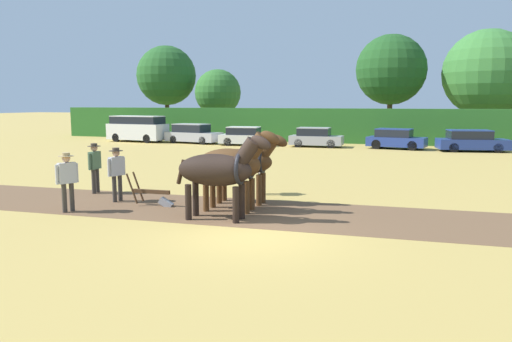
% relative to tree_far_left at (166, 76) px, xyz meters
% --- Properties ---
extents(ground_plane, '(240.00, 240.00, 0.00)m').
position_rel_tree_far_left_xyz_m(ground_plane, '(22.08, -34.34, -5.95)').
color(ground_plane, tan).
extents(plowed_furrow_strip, '(36.15, 6.22, 0.01)m').
position_rel_tree_far_left_xyz_m(plowed_furrow_strip, '(15.14, -32.34, -5.95)').
color(plowed_furrow_strip, brown).
rests_on(plowed_furrow_strip, ground).
extents(hedgerow, '(58.40, 1.46, 2.76)m').
position_rel_tree_far_left_xyz_m(hedgerow, '(22.08, -5.42, -4.57)').
color(hedgerow, '#286023').
rests_on(hedgerow, ground).
extents(tree_far_left, '(6.03, 6.03, 8.98)m').
position_rel_tree_far_left_xyz_m(tree_far_left, '(0.00, 0.00, 0.00)').
color(tree_far_left, '#423323').
rests_on(tree_far_left, ground).
extents(tree_left, '(4.53, 4.53, 6.46)m').
position_rel_tree_far_left_xyz_m(tree_left, '(5.92, -0.38, -1.77)').
color(tree_left, brown).
rests_on(tree_left, ground).
extents(tree_center_left, '(5.96, 5.96, 8.99)m').
position_rel_tree_far_left_xyz_m(tree_center_left, '(22.38, -0.94, 0.04)').
color(tree_center_left, '#4C3823').
rests_on(tree_center_left, ground).
extents(tree_center, '(7.11, 7.11, 9.17)m').
position_rel_tree_far_left_xyz_m(tree_center, '(29.96, -0.08, -0.34)').
color(tree_center, '#423323').
rests_on(tree_center, ground).
extents(draft_horse_lead_left, '(2.83, 1.08, 2.45)m').
position_rel_tree_far_left_xyz_m(draft_horse_lead_left, '(20.72, -33.15, -4.55)').
color(draft_horse_lead_left, black).
rests_on(draft_horse_lead_left, ground).
extents(draft_horse_lead_right, '(2.69, 1.14, 2.51)m').
position_rel_tree_far_left_xyz_m(draft_horse_lead_right, '(20.64, -31.97, -4.54)').
color(draft_horse_lead_right, '#513319').
rests_on(draft_horse_lead_right, ground).
extents(draft_horse_trail_left, '(2.71, 1.00, 2.33)m').
position_rel_tree_far_left_xyz_m(draft_horse_trail_left, '(20.55, -30.79, -4.61)').
color(draft_horse_trail_left, '#513319').
rests_on(draft_horse_trail_left, ground).
extents(plow, '(1.53, 0.49, 1.13)m').
position_rel_tree_far_left_xyz_m(plow, '(18.05, -32.15, -5.63)').
color(plow, '#4C331E').
rests_on(plow, ground).
extents(farmer_at_plow, '(0.45, 0.66, 1.78)m').
position_rel_tree_far_left_xyz_m(farmer_at_plow, '(16.53, -31.97, -4.89)').
color(farmer_at_plow, '#38332D').
rests_on(farmer_at_plow, ground).
extents(farmer_beside_team, '(0.34, 0.62, 1.59)m').
position_rel_tree_far_left_xyz_m(farmer_beside_team, '(20.52, -29.16, -5.04)').
color(farmer_beside_team, '#38332D').
rests_on(farmer_beside_team, ground).
extents(farmer_onlooker_left, '(0.45, 0.62, 1.78)m').
position_rel_tree_far_left_xyz_m(farmer_onlooker_left, '(16.09, -33.80, -4.90)').
color(farmer_onlooker_left, '#38332D').
rests_on(farmer_onlooker_left, ground).
extents(farmer_onlooker_right, '(0.45, 0.69, 1.80)m').
position_rel_tree_far_left_xyz_m(farmer_onlooker_right, '(14.87, -30.94, -4.88)').
color(farmer_onlooker_right, '#38332D').
rests_on(farmer_onlooker_right, ground).
extents(parked_van, '(5.13, 2.25, 2.14)m').
position_rel_tree_far_left_xyz_m(parked_van, '(2.96, -10.05, -4.85)').
color(parked_van, silver).
rests_on(parked_van, ground).
extents(parked_car_left, '(4.68, 2.36, 1.55)m').
position_rel_tree_far_left_xyz_m(parked_car_left, '(7.99, -9.88, -5.21)').
color(parked_car_left, '#A8A8B2').
rests_on(parked_car_left, ground).
extents(parked_car_center_left, '(4.11, 2.22, 1.41)m').
position_rel_tree_far_left_xyz_m(parked_car_center_left, '(12.64, -10.30, -5.27)').
color(parked_car_center_left, silver).
rests_on(parked_car_center_left, ground).
extents(parked_car_center, '(3.89, 1.89, 1.42)m').
position_rel_tree_far_left_xyz_m(parked_car_center, '(17.98, -9.81, -5.26)').
color(parked_car_center, '#9E9EA8').
rests_on(parked_car_center, ground).
extents(parked_car_center_right, '(4.16, 2.29, 1.42)m').
position_rel_tree_far_left_xyz_m(parked_car_center_right, '(23.63, -9.42, -5.26)').
color(parked_car_center_right, navy).
rests_on(parked_car_center_right, ground).
extents(parked_car_right, '(4.71, 2.72, 1.43)m').
position_rel_tree_far_left_xyz_m(parked_car_right, '(28.49, -9.62, -5.26)').
color(parked_car_right, navy).
rests_on(parked_car_right, ground).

